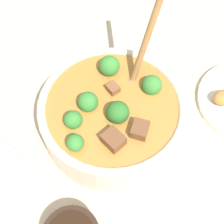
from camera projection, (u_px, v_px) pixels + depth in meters
name	position (u px, v px, depth m)	size (l,w,h in m)	color
ground_plane	(112.00, 126.00, 0.64)	(4.00, 4.00, 0.00)	#C6B293
stew_bowl	(112.00, 113.00, 0.60)	(0.28, 0.28, 0.28)	beige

